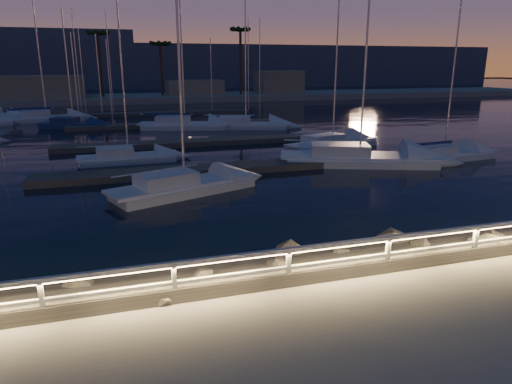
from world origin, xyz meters
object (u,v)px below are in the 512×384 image
(sailboat_b, at_px, (181,185))
(sailboat_l, at_px, (243,124))
(sailboat_g, at_px, (182,124))
(sailboat_d, at_px, (442,154))
(guard_rail, at_px, (354,250))
(sailboat_h, at_px, (355,157))
(sailboat_j, at_px, (72,124))
(sailboat_c, at_px, (331,143))
(sailboat_n, at_px, (45,117))
(sailboat_f, at_px, (126,157))

(sailboat_b, xyz_separation_m, sailboat_l, (9.43, 22.51, -0.01))
(sailboat_b, height_order, sailboat_g, sailboat_g)
(sailboat_d, relative_size, sailboat_l, 0.88)
(guard_rail, relative_size, sailboat_d, 3.38)
(sailboat_g, distance_m, sailboat_h, 21.88)
(sailboat_d, height_order, sailboat_j, sailboat_d)
(sailboat_g, xyz_separation_m, sailboat_h, (8.40, -20.20, 0.01))
(sailboat_g, bearing_deg, sailboat_b, -82.43)
(sailboat_c, relative_size, sailboat_n, 0.97)
(sailboat_d, bearing_deg, sailboat_l, 108.16)
(sailboat_b, height_order, sailboat_n, sailboat_n)
(sailboat_f, xyz_separation_m, sailboat_h, (14.31, -4.90, 0.08))
(sailboat_b, xyz_separation_m, sailboat_g, (3.45, 23.99, 0.03))
(sailboat_b, relative_size, sailboat_n, 0.92)
(sailboat_g, bearing_deg, sailboat_f, -95.33)
(sailboat_h, xyz_separation_m, sailboat_j, (-19.13, 24.05, -0.07))
(sailboat_d, bearing_deg, sailboat_g, 119.13)
(sailboat_j, bearing_deg, sailboat_f, -52.35)
(sailboat_h, relative_size, sailboat_j, 1.45)
(sailboat_c, xyz_separation_m, sailboat_n, (-23.55, 25.09, 0.03))
(guard_rail, xyz_separation_m, sailboat_n, (-13.87, 46.51, -0.91))
(sailboat_j, xyz_separation_m, sailboat_n, (-3.42, 6.75, 0.05))
(sailboat_b, bearing_deg, sailboat_h, -3.58)
(sailboat_g, bearing_deg, sailboat_n, 158.91)
(sailboat_f, bearing_deg, guard_rail, -76.87)
(sailboat_n, bearing_deg, sailboat_c, -55.60)
(sailboat_g, bearing_deg, guard_rail, -74.68)
(sailboat_g, relative_size, sailboat_n, 1.08)
(sailboat_c, height_order, sailboat_j, sailboat_c)
(sailboat_b, xyz_separation_m, sailboat_d, (18.20, 3.34, -0.04))
(sailboat_b, bearing_deg, sailboat_g, 60.51)
(guard_rail, bearing_deg, sailboat_f, 105.26)
(sailboat_c, relative_size, sailboat_d, 1.07)
(sailboat_b, xyz_separation_m, sailboat_f, (-2.45, 8.69, -0.05))
(sailboat_c, height_order, sailboat_l, sailboat_l)
(sailboat_c, relative_size, sailboat_j, 1.17)
(sailboat_f, bearing_deg, sailboat_b, -76.38)
(sailboat_b, bearing_deg, sailboat_j, 83.35)
(guard_rail, height_order, sailboat_c, sailboat_c)
(sailboat_h, bearing_deg, sailboat_n, 147.08)
(sailboat_l, bearing_deg, sailboat_f, -113.32)
(guard_rail, distance_m, sailboat_c, 23.53)
(sailboat_n, bearing_deg, sailboat_g, -45.64)
(sailboat_d, xyz_separation_m, sailboat_f, (-20.65, 5.35, -0.00))
(guard_rail, height_order, sailboat_l, sailboat_l)
(sailboat_h, bearing_deg, sailboat_d, 16.84)
(sailboat_c, bearing_deg, sailboat_g, 102.27)
(sailboat_n, bearing_deg, sailboat_j, -71.92)
(sailboat_h, distance_m, sailboat_j, 30.73)
(sailboat_c, bearing_deg, guard_rail, -135.03)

